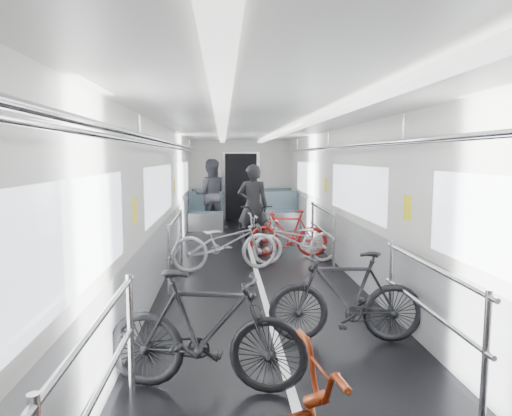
{
  "coord_description": "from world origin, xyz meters",
  "views": [
    {
      "loc": [
        -0.54,
        -6.82,
        1.91
      ],
      "look_at": [
        0.0,
        0.66,
        1.06
      ],
      "focal_mm": 32.0,
      "sensor_mm": 36.0,
      "label": 1
    }
  ],
  "objects_px": {
    "bike_aisle": "(251,226)",
    "bike_left_far": "(225,243)",
    "bike_right_mid": "(296,240)",
    "person_seated": "(211,194)",
    "bike_right_far": "(288,233)",
    "person_standing": "(253,206)",
    "bike_left_mid": "(206,331)",
    "bike_right_near": "(346,297)"
  },
  "relations": [
    {
      "from": "bike_left_far",
      "to": "person_seated",
      "type": "distance_m",
      "value": 4.52
    },
    {
      "from": "bike_right_near",
      "to": "person_standing",
      "type": "bearing_deg",
      "value": -167.55
    },
    {
      "from": "bike_right_far",
      "to": "bike_left_far",
      "type": "bearing_deg",
      "value": -38.69
    },
    {
      "from": "person_seated",
      "to": "person_standing",
      "type": "bearing_deg",
      "value": 112.69
    },
    {
      "from": "bike_right_mid",
      "to": "bike_right_far",
      "type": "relative_size",
      "value": 1.06
    },
    {
      "from": "bike_left_far",
      "to": "person_seated",
      "type": "bearing_deg",
      "value": -5.35
    },
    {
      "from": "bike_left_mid",
      "to": "bike_aisle",
      "type": "xyz_separation_m",
      "value": [
        0.71,
        5.74,
        -0.02
      ]
    },
    {
      "from": "bike_left_mid",
      "to": "bike_aisle",
      "type": "bearing_deg",
      "value": 3.78
    },
    {
      "from": "bike_right_near",
      "to": "person_seated",
      "type": "distance_m",
      "value": 7.73
    },
    {
      "from": "bike_aisle",
      "to": "bike_left_far",
      "type": "bearing_deg",
      "value": -117.94
    },
    {
      "from": "person_standing",
      "to": "bike_left_mid",
      "type": "bearing_deg",
      "value": 88.82
    },
    {
      "from": "bike_right_near",
      "to": "bike_aisle",
      "type": "bearing_deg",
      "value": -166.79
    },
    {
      "from": "bike_right_near",
      "to": "bike_aisle",
      "type": "xyz_separation_m",
      "value": [
        -0.68,
        4.86,
        0.0
      ]
    },
    {
      "from": "bike_right_far",
      "to": "bike_aisle",
      "type": "bearing_deg",
      "value": -127.08
    },
    {
      "from": "bike_right_mid",
      "to": "person_seated",
      "type": "bearing_deg",
      "value": -167.37
    },
    {
      "from": "person_standing",
      "to": "bike_aisle",
      "type": "bearing_deg",
      "value": 68.65
    },
    {
      "from": "bike_right_mid",
      "to": "bike_right_far",
      "type": "xyz_separation_m",
      "value": [
        -0.06,
        0.6,
        0.03
      ]
    },
    {
      "from": "bike_left_mid",
      "to": "bike_aisle",
      "type": "distance_m",
      "value": 5.79
    },
    {
      "from": "bike_left_mid",
      "to": "person_seated",
      "type": "distance_m",
      "value": 8.46
    },
    {
      "from": "bike_left_mid",
      "to": "person_standing",
      "type": "xyz_separation_m",
      "value": [
        0.76,
        5.84,
        0.38
      ]
    },
    {
      "from": "person_standing",
      "to": "bike_right_near",
      "type": "bearing_deg",
      "value": 103.52
    },
    {
      "from": "bike_right_near",
      "to": "bike_right_far",
      "type": "xyz_separation_m",
      "value": [
        -0.01,
        4.1,
        -0.03
      ]
    },
    {
      "from": "bike_right_far",
      "to": "person_seated",
      "type": "height_order",
      "value": "person_seated"
    },
    {
      "from": "person_standing",
      "to": "bike_left_far",
      "type": "bearing_deg",
      "value": 78.64
    },
    {
      "from": "bike_right_near",
      "to": "bike_aisle",
      "type": "distance_m",
      "value": 4.9
    },
    {
      "from": "bike_left_mid",
      "to": "bike_right_mid",
      "type": "xyz_separation_m",
      "value": [
        1.45,
        4.39,
        -0.08
      ]
    },
    {
      "from": "bike_right_near",
      "to": "person_seated",
      "type": "bearing_deg",
      "value": -163.06
    },
    {
      "from": "bike_right_near",
      "to": "bike_right_far",
      "type": "relative_size",
      "value": 1.06
    },
    {
      "from": "bike_left_mid",
      "to": "person_seated",
      "type": "bearing_deg",
      "value": 12.04
    },
    {
      "from": "bike_left_mid",
      "to": "bike_right_near",
      "type": "distance_m",
      "value": 1.65
    },
    {
      "from": "bike_left_mid",
      "to": "person_standing",
      "type": "bearing_deg",
      "value": 3.4
    },
    {
      "from": "bike_right_mid",
      "to": "person_standing",
      "type": "distance_m",
      "value": 1.67
    },
    {
      "from": "bike_left_mid",
      "to": "bike_right_far",
      "type": "bearing_deg",
      "value": -4.65
    },
    {
      "from": "bike_aisle",
      "to": "person_standing",
      "type": "xyz_separation_m",
      "value": [
        0.05,
        0.1,
        0.4
      ]
    },
    {
      "from": "bike_left_far",
      "to": "bike_left_mid",
      "type": "bearing_deg",
      "value": 167.84
    },
    {
      "from": "bike_right_near",
      "to": "person_seated",
      "type": "relative_size",
      "value": 0.86
    },
    {
      "from": "bike_left_far",
      "to": "person_standing",
      "type": "height_order",
      "value": "person_standing"
    },
    {
      "from": "bike_right_far",
      "to": "bike_aisle",
      "type": "relative_size",
      "value": 0.82
    },
    {
      "from": "bike_aisle",
      "to": "person_standing",
      "type": "relative_size",
      "value": 1.04
    },
    {
      "from": "bike_right_far",
      "to": "person_standing",
      "type": "height_order",
      "value": "person_standing"
    },
    {
      "from": "person_seated",
      "to": "bike_aisle",
      "type": "bearing_deg",
      "value": 111.02
    },
    {
      "from": "bike_right_near",
      "to": "bike_right_far",
      "type": "height_order",
      "value": "bike_right_near"
    }
  ]
}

